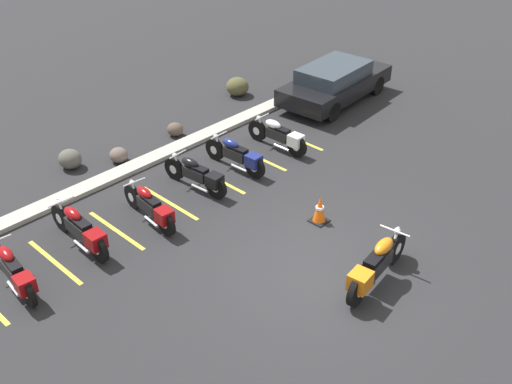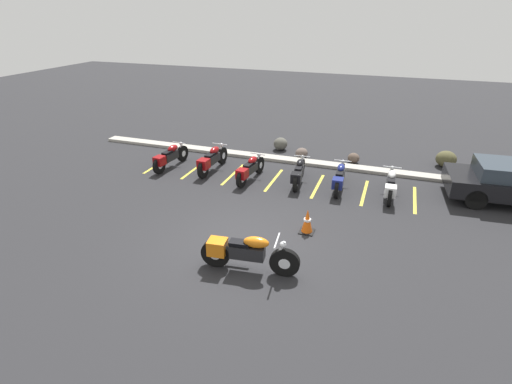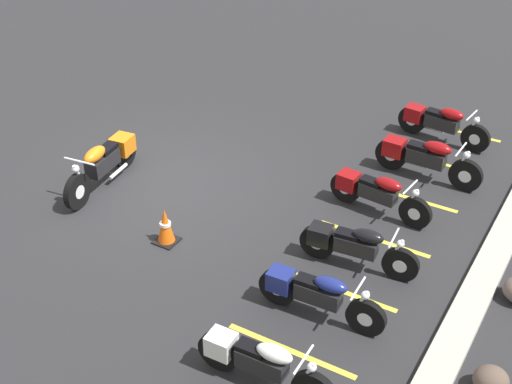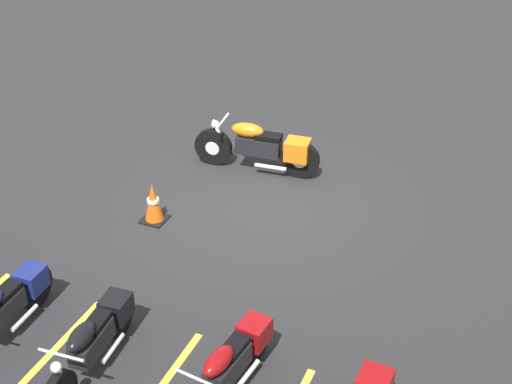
# 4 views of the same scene
# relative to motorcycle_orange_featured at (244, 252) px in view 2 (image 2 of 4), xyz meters

# --- Properties ---
(ground) EXTENTS (60.00, 60.00, 0.00)m
(ground) POSITION_rel_motorcycle_orange_featured_xyz_m (-0.51, 1.04, -0.49)
(ground) COLOR #262628
(motorcycle_orange_featured) EXTENTS (2.36, 0.71, 0.93)m
(motorcycle_orange_featured) POSITION_rel_motorcycle_orange_featured_xyz_m (0.00, 0.00, 0.00)
(motorcycle_orange_featured) COLOR black
(motorcycle_orange_featured) RESTS_ON ground
(parked_bike_0) EXTENTS (0.62, 2.12, 0.83)m
(parked_bike_0) POSITION_rel_motorcycle_orange_featured_xyz_m (-5.07, 5.17, -0.05)
(parked_bike_0) COLOR black
(parked_bike_0) RESTS_ON ground
(parked_bike_1) EXTENTS (0.63, 2.24, 0.88)m
(parked_bike_1) POSITION_rel_motorcycle_orange_featured_xyz_m (-3.39, 5.38, -0.03)
(parked_bike_1) COLOR black
(parked_bike_1) RESTS_ON ground
(parked_bike_2) EXTENTS (0.60, 2.08, 0.82)m
(parked_bike_2) POSITION_rel_motorcycle_orange_featured_xyz_m (-1.75, 5.03, -0.06)
(parked_bike_2) COLOR black
(parked_bike_2) RESTS_ON ground
(parked_bike_3) EXTENTS (0.59, 2.08, 0.82)m
(parked_bike_3) POSITION_rel_motorcycle_orange_featured_xyz_m (-0.03, 5.33, -0.06)
(parked_bike_3) COLOR black
(parked_bike_3) RESTS_ON ground
(parked_bike_4) EXTENTS (0.59, 2.10, 0.83)m
(parked_bike_4) POSITION_rel_motorcycle_orange_featured_xyz_m (1.38, 5.32, -0.06)
(parked_bike_4) COLOR black
(parked_bike_4) RESTS_ON ground
(parked_bike_5) EXTENTS (0.59, 2.10, 0.83)m
(parked_bike_5) POSITION_rel_motorcycle_orange_featured_xyz_m (3.02, 5.27, -0.05)
(parked_bike_5) COLOR black
(parked_bike_5) RESTS_ON ground
(concrete_curb) EXTENTS (18.00, 0.50, 0.12)m
(concrete_curb) POSITION_rel_motorcycle_orange_featured_xyz_m (-0.51, 7.39, -0.43)
(concrete_curb) COLOR #A8A399
(concrete_curb) RESTS_ON ground
(landscape_rock_0) EXTENTS (1.08, 1.08, 0.62)m
(landscape_rock_0) POSITION_rel_motorcycle_orange_featured_xyz_m (4.94, 8.89, -0.18)
(landscape_rock_0) COLOR #4E4B2D
(landscape_rock_0) RESTS_ON ground
(landscape_rock_1) EXTENTS (0.58, 0.61, 0.40)m
(landscape_rock_1) POSITION_rel_motorcycle_orange_featured_xyz_m (1.52, 8.09, -0.29)
(landscape_rock_1) COLOR brown
(landscape_rock_1) RESTS_ON ground
(landscape_rock_2) EXTENTS (0.73, 0.77, 0.53)m
(landscape_rock_2) POSITION_rel_motorcycle_orange_featured_xyz_m (-1.67, 8.66, -0.23)
(landscape_rock_2) COLOR #515048
(landscape_rock_2) RESTS_ON ground
(landscape_rock_3) EXTENTS (0.61, 0.64, 0.41)m
(landscape_rock_3) POSITION_rel_motorcycle_orange_featured_xyz_m (-0.57, 7.99, -0.29)
(landscape_rock_3) COLOR brown
(landscape_rock_3) RESTS_ON ground
(traffic_cone) EXTENTS (0.40, 0.40, 0.69)m
(traffic_cone) POSITION_rel_motorcycle_orange_featured_xyz_m (0.99, 2.20, -0.17)
(traffic_cone) COLOR black
(traffic_cone) RESTS_ON ground
(stall_line_0) EXTENTS (0.10, 2.10, 0.00)m
(stall_line_0) POSITION_rel_motorcycle_orange_featured_xyz_m (-5.72, 5.37, -0.49)
(stall_line_0) COLOR gold
(stall_line_0) RESTS_ON ground
(stall_line_1) EXTENTS (0.10, 2.10, 0.00)m
(stall_line_1) POSITION_rel_motorcycle_orange_featured_xyz_m (-4.13, 5.37, -0.49)
(stall_line_1) COLOR gold
(stall_line_1) RESTS_ON ground
(stall_line_2) EXTENTS (0.10, 2.10, 0.00)m
(stall_line_2) POSITION_rel_motorcycle_orange_featured_xyz_m (-2.54, 5.37, -0.49)
(stall_line_2) COLOR gold
(stall_line_2) RESTS_ON ground
(stall_line_3) EXTENTS (0.10, 2.10, 0.00)m
(stall_line_3) POSITION_rel_motorcycle_orange_featured_xyz_m (-0.95, 5.37, -0.49)
(stall_line_3) COLOR gold
(stall_line_3) RESTS_ON ground
(stall_line_4) EXTENTS (0.10, 2.10, 0.00)m
(stall_line_4) POSITION_rel_motorcycle_orange_featured_xyz_m (0.64, 5.37, -0.49)
(stall_line_4) COLOR gold
(stall_line_4) RESTS_ON ground
(stall_line_5) EXTENTS (0.10, 2.10, 0.00)m
(stall_line_5) POSITION_rel_motorcycle_orange_featured_xyz_m (2.24, 5.37, -0.49)
(stall_line_5) COLOR gold
(stall_line_5) RESTS_ON ground
(stall_line_6) EXTENTS (0.10, 2.10, 0.00)m
(stall_line_6) POSITION_rel_motorcycle_orange_featured_xyz_m (3.83, 5.37, -0.49)
(stall_line_6) COLOR gold
(stall_line_6) RESTS_ON ground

